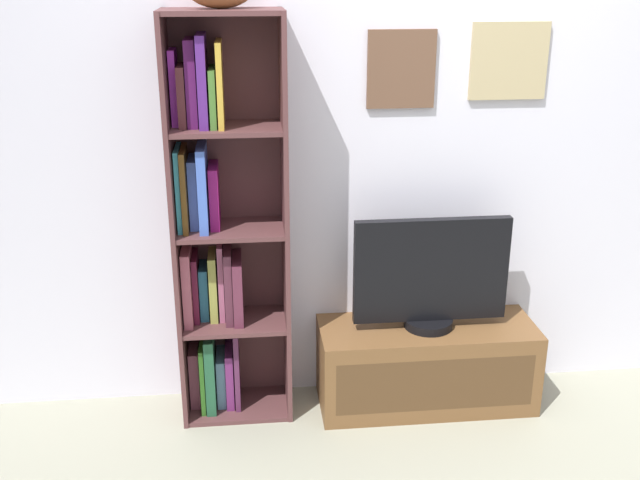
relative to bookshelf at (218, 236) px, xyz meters
name	(u,v)px	position (x,y,z in m)	size (l,w,h in m)	color
back_wall	(391,133)	(0.77, 0.15, 0.40)	(4.80, 0.08, 2.48)	silver
bookshelf	(218,236)	(0.00, 0.00, 0.00)	(0.49, 0.30, 1.78)	#543031
tv_stand	(426,365)	(0.93, -0.07, -0.65)	(0.99, 0.37, 0.39)	brown
television	(431,275)	(0.93, -0.07, -0.20)	(0.69, 0.22, 0.52)	black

